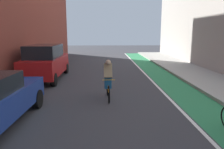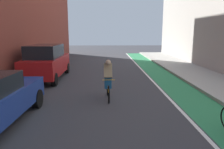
{
  "view_description": "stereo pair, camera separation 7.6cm",
  "coord_description": "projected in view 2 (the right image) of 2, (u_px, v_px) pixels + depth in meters",
  "views": [
    {
      "loc": [
        0.03,
        3.08,
        2.65
      ],
      "look_at": [
        0.32,
        11.45,
        1.02
      ],
      "focal_mm": 34.6,
      "sensor_mm": 36.0,
      "label": 1
    },
    {
      "loc": [
        0.1,
        3.08,
        2.65
      ],
      "look_at": [
        0.32,
        11.45,
        1.02
      ],
      "focal_mm": 34.6,
      "sensor_mm": 36.0,
      "label": 2
    }
  ],
  "objects": [
    {
      "name": "bike_lane_paint",
      "position": [
        170.0,
        82.0,
        11.75
      ],
      "size": [
        1.6,
        32.9,
        0.0
      ],
      "primitive_type": "cube",
      "color": "#2D8451",
      "rests_on": "ground"
    },
    {
      "name": "lane_divider_stripe",
      "position": [
        154.0,
        82.0,
        11.72
      ],
      "size": [
        0.12,
        32.9,
        0.0
      ],
      "primitive_type": "cube",
      "color": "white",
      "rests_on": "ground"
    },
    {
      "name": "parked_suv_red",
      "position": [
        47.0,
        62.0,
        12.3
      ],
      "size": [
        1.83,
        4.61,
        1.98
      ],
      "color": "red",
      "rests_on": "ground"
    },
    {
      "name": "sidewalk_right",
      "position": [
        211.0,
        81.0,
        11.79
      ],
      "size": [
        2.86,
        32.9,
        0.14
      ],
      "primitive_type": "cube",
      "color": "#A8A59E",
      "rests_on": "ground"
    },
    {
      "name": "ground_plane",
      "position": [
        104.0,
        92.0,
        9.69
      ],
      "size": [
        72.37,
        72.37,
        0.0
      ],
      "primitive_type": "plane",
      "color": "#38383D"
    },
    {
      "name": "cyclist_trailing",
      "position": [
        108.0,
        78.0,
        8.6
      ],
      "size": [
        0.48,
        1.73,
        1.62
      ],
      "color": "black",
      "rests_on": "ground"
    }
  ]
}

